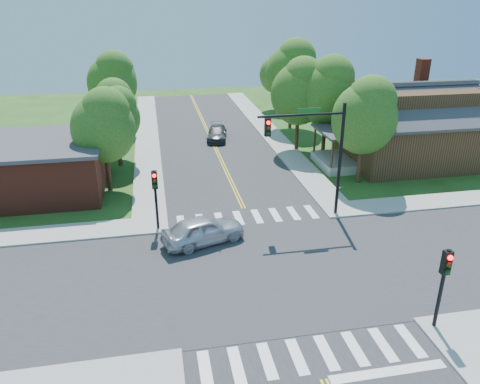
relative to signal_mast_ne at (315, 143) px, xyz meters
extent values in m
plane|color=#284D18|center=(-3.91, -5.59, -4.85)|extent=(100.00, 100.00, 0.00)
cube|color=#2D2D30|center=(-3.91, -5.59, -4.83)|extent=(10.00, 90.00, 0.04)
cube|color=#2D2D30|center=(-3.91, -5.59, -4.83)|extent=(90.00, 10.00, 0.04)
cube|color=#2D2D30|center=(-3.91, -5.59, -4.85)|extent=(10.20, 10.20, 0.06)
cube|color=#9E9B93|center=(2.19, 19.41, -4.78)|extent=(2.20, 40.00, 0.14)
cube|color=#9E9B93|center=(-10.01, 19.41, -4.78)|extent=(2.20, 40.00, 0.14)
cube|color=white|center=(-8.11, 0.61, -4.80)|extent=(0.45, 2.00, 0.01)
cube|color=white|center=(-6.91, 0.61, -4.80)|extent=(0.45, 2.00, 0.01)
cube|color=white|center=(-5.71, 0.61, -4.80)|extent=(0.45, 2.00, 0.01)
cube|color=white|center=(-4.51, 0.61, -4.80)|extent=(0.45, 2.00, 0.01)
cube|color=white|center=(-3.31, 0.61, -4.80)|extent=(0.45, 2.00, 0.01)
cube|color=white|center=(-2.11, 0.61, -4.80)|extent=(0.45, 2.00, 0.01)
cube|color=white|center=(-0.91, 0.61, -4.80)|extent=(0.45, 2.00, 0.01)
cube|color=white|center=(0.29, 0.61, -4.80)|extent=(0.45, 2.00, 0.01)
cube|color=white|center=(-8.11, -11.79, -4.80)|extent=(0.45, 2.00, 0.01)
cube|color=white|center=(-6.91, -11.79, -4.80)|extent=(0.45, 2.00, 0.01)
cube|color=white|center=(-5.71, -11.79, -4.80)|extent=(0.45, 2.00, 0.01)
cube|color=white|center=(-4.51, -11.79, -4.80)|extent=(0.45, 2.00, 0.01)
cube|color=white|center=(-3.31, -11.79, -4.80)|extent=(0.45, 2.00, 0.01)
cube|color=white|center=(-2.11, -11.79, -4.80)|extent=(0.45, 2.00, 0.01)
cube|color=white|center=(-0.91, -11.79, -4.80)|extent=(0.45, 2.00, 0.01)
cube|color=white|center=(0.29, -11.79, -4.80)|extent=(0.45, 2.00, 0.01)
cube|color=yellow|center=(-4.01, 20.66, -4.80)|extent=(0.10, 37.50, 0.01)
cube|color=yellow|center=(-3.81, 20.66, -4.80)|extent=(0.10, 37.50, 0.01)
cube|color=white|center=(-1.41, -13.19, -4.85)|extent=(4.60, 0.45, 0.09)
cylinder|color=black|center=(1.69, 0.01, -1.25)|extent=(0.20, 0.20, 7.20)
cylinder|color=black|center=(-0.91, 0.01, 1.75)|extent=(5.20, 0.14, 0.14)
cube|color=#19591E|center=(-0.51, -0.04, 2.00)|extent=(1.40, 0.04, 0.30)
cube|color=black|center=(-2.91, 0.01, 1.12)|extent=(0.34, 0.28, 1.05)
sphere|color=#FF0C0C|center=(-2.91, -0.16, 1.44)|extent=(0.22, 0.22, 0.22)
sphere|color=#3F2605|center=(-2.91, -0.16, 1.12)|extent=(0.22, 0.22, 0.22)
sphere|color=#05330F|center=(-2.91, -0.16, 0.80)|extent=(0.22, 0.22, 0.22)
cylinder|color=black|center=(1.69, -11.19, -2.95)|extent=(0.16, 0.16, 3.80)
cube|color=black|center=(1.69, -11.19, -1.63)|extent=(0.34, 0.28, 1.05)
sphere|color=#FF0C0C|center=(1.69, -11.36, -1.31)|extent=(0.22, 0.22, 0.22)
sphere|color=#3F2605|center=(1.69, -11.36, -1.63)|extent=(0.22, 0.22, 0.22)
sphere|color=#05330F|center=(1.69, -11.36, -1.95)|extent=(0.22, 0.22, 0.22)
cylinder|color=black|center=(-9.51, 0.01, -2.95)|extent=(0.16, 0.16, 3.80)
cube|color=black|center=(-9.51, 0.01, -1.63)|extent=(0.34, 0.28, 1.05)
sphere|color=#FF0C0C|center=(-9.51, -0.16, -1.31)|extent=(0.22, 0.22, 0.22)
sphere|color=#3F2605|center=(-9.51, -0.16, -1.63)|extent=(0.22, 0.22, 0.22)
sphere|color=#05330F|center=(-9.51, -0.16, -1.95)|extent=(0.22, 0.22, 0.22)
cube|color=#391E13|center=(11.29, 8.61, -2.85)|extent=(10.00, 8.00, 4.00)
cube|color=#9E9B93|center=(4.99, 8.61, -4.50)|extent=(2.60, 4.50, 0.70)
cylinder|color=#391E13|center=(3.89, 6.61, -3.25)|extent=(0.18, 0.18, 2.50)
cylinder|color=#391E13|center=(3.89, 10.61, -3.25)|extent=(0.18, 0.18, 2.50)
cube|color=#38383D|center=(4.99, 8.61, -1.90)|extent=(2.80, 4.80, 0.18)
cube|color=maroon|center=(13.79, 12.11, -1.30)|extent=(0.90, 0.90, 7.11)
cube|color=maroon|center=(-18.11, 7.61, -3.10)|extent=(10.00, 8.00, 3.50)
cube|color=#38383D|center=(-18.11, 7.61, -1.25)|extent=(10.40, 8.40, 0.25)
cylinder|color=#382314|center=(5.43, 5.02, -3.37)|extent=(0.34, 0.34, 2.96)
ellipsoid|color=#265519|center=(5.43, 5.02, -0.02)|extent=(4.67, 4.44, 5.14)
sphere|color=#265519|center=(5.73, 4.82, 1.38)|extent=(3.43, 3.43, 3.43)
cylinder|color=#382314|center=(5.28, 12.16, -3.27)|extent=(0.34, 0.34, 3.17)
ellipsoid|color=#265519|center=(5.28, 12.16, 0.32)|extent=(5.01, 4.76, 5.51)
sphere|color=#265519|center=(5.58, 11.96, 1.82)|extent=(3.67, 3.67, 3.67)
cylinder|color=#382314|center=(4.79, 20.82, -3.15)|extent=(0.34, 0.34, 3.39)
ellipsoid|color=#265519|center=(4.79, 20.82, 0.68)|extent=(5.35, 5.09, 5.89)
sphere|color=#265519|center=(5.09, 20.62, 2.29)|extent=(3.93, 3.93, 3.93)
cylinder|color=#382314|center=(5.46, 29.35, -3.58)|extent=(0.34, 0.34, 2.54)
ellipsoid|color=#265519|center=(5.46, 29.35, -0.71)|extent=(4.01, 3.81, 4.41)
sphere|color=#265519|center=(5.76, 29.15, 0.50)|extent=(2.94, 2.94, 2.94)
cylinder|color=#382314|center=(-12.72, 6.99, -3.47)|extent=(0.34, 0.34, 2.76)
ellipsoid|color=#265519|center=(-12.72, 6.99, -0.34)|extent=(4.36, 4.14, 4.80)
sphere|color=#265519|center=(-12.42, 6.79, 0.97)|extent=(3.20, 3.20, 3.20)
cylinder|color=#382314|center=(-12.63, 13.98, -3.57)|extent=(0.34, 0.34, 2.55)
ellipsoid|color=#265519|center=(-12.63, 13.98, -0.69)|extent=(4.03, 3.83, 4.43)
sphere|color=#265519|center=(-12.33, 13.78, 0.52)|extent=(2.95, 2.95, 2.95)
cylinder|color=#382314|center=(-12.98, 22.25, -3.33)|extent=(0.34, 0.34, 3.03)
ellipsoid|color=#265519|center=(-12.98, 22.25, 0.10)|extent=(4.79, 4.55, 5.26)
sphere|color=#265519|center=(-12.68, 22.05, 1.53)|extent=(3.51, 3.51, 3.51)
cylinder|color=#382314|center=(-12.82, 31.73, -3.63)|extent=(0.34, 0.34, 2.44)
ellipsoid|color=#265519|center=(-12.82, 31.73, -0.86)|extent=(3.86, 3.67, 4.24)
sphere|color=#265519|center=(-12.52, 31.53, 0.29)|extent=(2.83, 2.83, 2.83)
cylinder|color=#382314|center=(3.18, 13.34, -3.31)|extent=(0.34, 0.34, 3.08)
ellipsoid|color=#265519|center=(3.18, 13.34, 0.17)|extent=(4.86, 4.62, 5.35)
sphere|color=#265519|center=(3.48, 13.14, 1.63)|extent=(3.57, 3.57, 3.57)
cylinder|color=#382314|center=(-12.22, 12.14, -3.63)|extent=(0.34, 0.34, 2.43)
ellipsoid|color=#265519|center=(-12.22, 12.14, -0.88)|extent=(3.84, 3.65, 4.22)
sphere|color=#265519|center=(-11.92, 11.94, 0.27)|extent=(2.82, 2.82, 2.82)
imported|color=silver|center=(-7.03, -2.09, -4.05)|extent=(4.67, 5.81, 1.60)
imported|color=#333739|center=(-3.40, 17.76, -4.21)|extent=(3.43, 5.05, 1.27)
camera|label=1|loc=(-9.36, -25.33, 8.23)|focal=35.00mm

